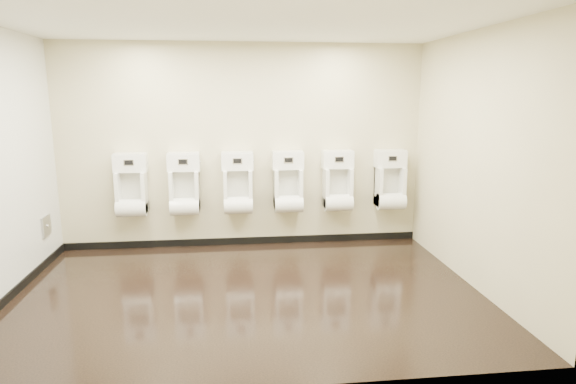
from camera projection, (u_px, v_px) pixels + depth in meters
name	position (u px, v px, depth m)	size (l,w,h in m)	color
ground	(249.00, 293.00, 5.22)	(5.00, 3.50, 0.00)	black
ceiling	(244.00, 22.00, 4.65)	(5.00, 3.50, 0.00)	silver
back_wall	(243.00, 147.00, 6.64)	(5.00, 0.02, 2.80)	beige
front_wall	(255.00, 203.00, 3.23)	(5.00, 0.02, 2.80)	beige
right_wall	(478.00, 161.00, 5.21)	(0.02, 3.50, 2.80)	beige
skirting_back	(245.00, 241.00, 6.90)	(5.00, 0.02, 0.10)	black
skirting_left	(6.00, 299.00, 4.93)	(0.02, 3.50, 0.10)	black
access_panel	(46.00, 226.00, 6.01)	(0.04, 0.25, 0.25)	#9E9EA3
urinal_0	(132.00, 190.00, 6.44)	(0.44, 0.33, 0.83)	white
urinal_1	(185.00, 189.00, 6.51)	(0.44, 0.33, 0.83)	white
urinal_2	(238.00, 187.00, 6.59)	(0.44, 0.33, 0.83)	white
urinal_3	(288.00, 186.00, 6.67)	(0.44, 0.33, 0.83)	white
urinal_4	(338.00, 185.00, 6.75)	(0.44, 0.33, 0.83)	white
urinal_5	(390.00, 184.00, 6.84)	(0.44, 0.33, 0.83)	white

